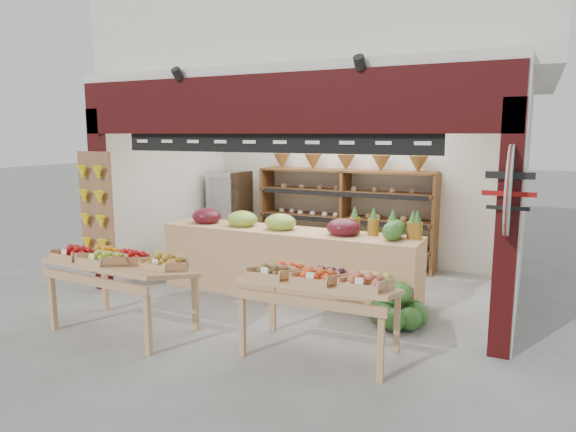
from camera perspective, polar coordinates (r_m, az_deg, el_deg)
The scene contains 11 objects.
ground at distance 7.57m, azimuth 1.36°, elevation -8.56°, with size 60.00×60.00×0.00m, color slate.
shop_structure at distance 8.86m, azimuth 6.02°, elevation 19.63°, with size 6.36×5.12×5.40m.
banana_board at distance 7.93m, azimuth -20.61°, elevation -0.04°, with size 0.60×0.15×1.80m.
gift_sign at distance 5.46m, azimuth 23.35°, elevation 2.61°, with size 0.04×0.93×0.92m.
back_shelving at distance 9.08m, azimuth 6.40°, elevation 2.08°, with size 3.17×0.52×1.94m.
refrigerator at distance 9.78m, azimuth -6.47°, elevation 0.28°, with size 0.63×0.63×1.61m, color #B0B2B7.
cardboard_stack at distance 9.15m, azimuth -8.78°, elevation -4.15°, with size 0.98×0.75×0.59m.
mid_counter at distance 7.39m, azimuth -0.18°, elevation -4.82°, with size 3.79×0.74×1.17m.
display_table_left at distance 6.38m, azimuth -18.48°, elevation -4.99°, with size 1.65×0.97×1.03m.
display_table_right at distance 5.37m, azimuth 3.69°, elevation -7.23°, with size 1.61×0.94×1.01m.
watermelon_pile at distance 6.48m, azimuth 12.11°, elevation -10.02°, with size 0.73×0.70×0.53m.
Camera 1 is at (2.95, -6.58, 2.30)m, focal length 32.00 mm.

